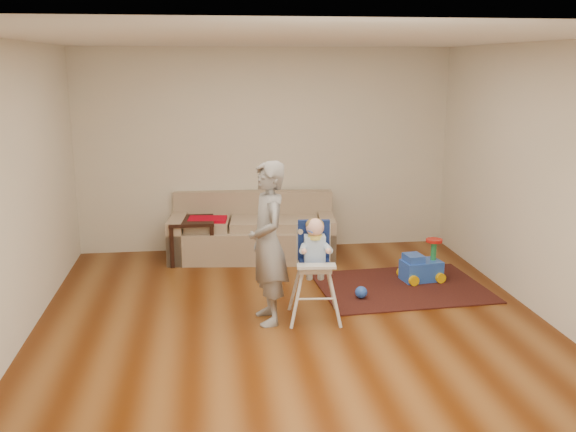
{
  "coord_description": "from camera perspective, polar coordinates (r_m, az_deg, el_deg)",
  "views": [
    {
      "loc": [
        -0.8,
        -5.79,
        2.49
      ],
      "look_at": [
        0.0,
        0.4,
        1.0
      ],
      "focal_mm": 40.0,
      "sensor_mm": 36.0,
      "label": 1
    }
  ],
  "objects": [
    {
      "name": "room_envelope",
      "position": [
        6.39,
        -0.15,
        7.91
      ],
      "size": [
        5.04,
        5.52,
        2.72
      ],
      "color": "silver",
      "rests_on": "ground"
    },
    {
      "name": "ride_on_toy",
      "position": [
        7.64,
        11.8,
        -3.84
      ],
      "size": [
        0.49,
        0.38,
        0.49
      ],
      "primitive_type": null,
      "rotation": [
        0.0,
        0.0,
        0.15
      ],
      "color": "blue",
      "rests_on": "area_rug"
    },
    {
      "name": "ground",
      "position": [
        6.35,
        0.47,
        -9.65
      ],
      "size": [
        5.5,
        5.5,
        0.0
      ],
      "primitive_type": "plane",
      "color": "#4C1F05",
      "rests_on": "ground"
    },
    {
      "name": "side_table",
      "position": [
        8.31,
        -8.49,
        -2.15
      ],
      "size": [
        0.56,
        0.56,
        0.56
      ],
      "primitive_type": null,
      "color": "black",
      "rests_on": "ground"
    },
    {
      "name": "area_rug",
      "position": [
        7.45,
        10.06,
        -6.24
      ],
      "size": [
        1.93,
        1.5,
        0.01
      ],
      "primitive_type": "cube",
      "rotation": [
        0.0,
        0.0,
        0.06
      ],
      "color": "black",
      "rests_on": "ground"
    },
    {
      "name": "toy_ball",
      "position": [
        7.01,
        6.52,
        -6.75
      ],
      "size": [
        0.13,
        0.13,
        0.13
      ],
      "primitive_type": "sphere",
      "color": "blue",
      "rests_on": "area_rug"
    },
    {
      "name": "high_chair",
      "position": [
        6.33,
        2.37,
        -4.89
      ],
      "size": [
        0.52,
        0.52,
        1.04
      ],
      "rotation": [
        0.0,
        0.0,
        -0.09
      ],
      "color": "silver",
      "rests_on": "ground"
    },
    {
      "name": "adult",
      "position": [
        6.19,
        -1.8,
        -2.44
      ],
      "size": [
        0.46,
        0.63,
        1.6
      ],
      "primitive_type": "imported",
      "rotation": [
        0.0,
        0.0,
        -1.43
      ],
      "color": "gray",
      "rests_on": "ground"
    },
    {
      "name": "sofa",
      "position": [
        8.37,
        -3.2,
        -0.97
      ],
      "size": [
        2.2,
        1.1,
        0.82
      ],
      "rotation": [
        0.0,
        0.0,
        -0.11
      ],
      "color": "gray",
      "rests_on": "ground"
    }
  ]
}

